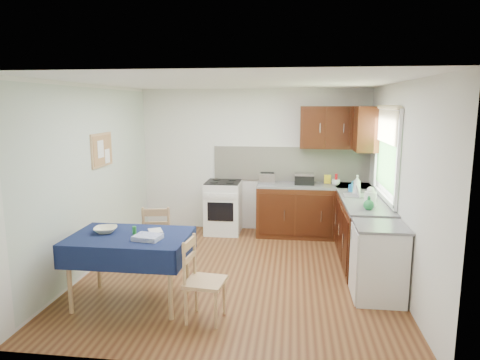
# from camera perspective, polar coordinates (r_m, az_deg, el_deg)

# --- Properties ---
(floor) EXTENTS (4.20, 4.20, 0.00)m
(floor) POSITION_cam_1_polar(r_m,az_deg,el_deg) (5.87, -0.21, -12.28)
(floor) COLOR #532B16
(floor) RESTS_ON ground
(ceiling) EXTENTS (4.00, 4.20, 0.02)m
(ceiling) POSITION_cam_1_polar(r_m,az_deg,el_deg) (5.43, -0.22, 12.90)
(ceiling) COLOR white
(ceiling) RESTS_ON wall_back
(wall_back) EXTENTS (4.00, 0.02, 2.50)m
(wall_back) POSITION_cam_1_polar(r_m,az_deg,el_deg) (7.58, 1.83, 2.62)
(wall_back) COLOR silver
(wall_back) RESTS_ON ground
(wall_front) EXTENTS (4.00, 0.02, 2.50)m
(wall_front) POSITION_cam_1_polar(r_m,az_deg,el_deg) (3.50, -4.67, -6.27)
(wall_front) COLOR silver
(wall_front) RESTS_ON ground
(wall_left) EXTENTS (0.02, 4.20, 2.50)m
(wall_left) POSITION_cam_1_polar(r_m,az_deg,el_deg) (6.10, -19.19, 0.25)
(wall_left) COLOR silver
(wall_left) RESTS_ON ground
(wall_right) EXTENTS (0.02, 4.20, 2.50)m
(wall_right) POSITION_cam_1_polar(r_m,az_deg,el_deg) (5.62, 20.44, -0.62)
(wall_right) COLOR silver
(wall_right) RESTS_ON ground
(base_cabinets) EXTENTS (1.90, 2.30, 0.86)m
(base_cabinets) POSITION_cam_1_polar(r_m,az_deg,el_deg) (6.91, 12.44, -5.29)
(base_cabinets) COLOR black
(base_cabinets) RESTS_ON ground
(worktop_back) EXTENTS (1.90, 0.60, 0.04)m
(worktop_back) POSITION_cam_1_polar(r_m,az_deg,el_deg) (7.32, 9.81, -0.73)
(worktop_back) COLOR slate
(worktop_back) RESTS_ON base_cabinets
(worktop_right) EXTENTS (0.60, 1.70, 0.04)m
(worktop_right) POSITION_cam_1_polar(r_m,az_deg,el_deg) (6.26, 16.22, -2.80)
(worktop_right) COLOR slate
(worktop_right) RESTS_ON base_cabinets
(worktop_corner) EXTENTS (0.60, 0.60, 0.04)m
(worktop_corner) POSITION_cam_1_polar(r_m,az_deg,el_deg) (7.38, 14.86, -0.83)
(worktop_corner) COLOR slate
(worktop_corner) RESTS_ON base_cabinets
(splashback) EXTENTS (2.70, 0.02, 0.60)m
(splashback) POSITION_cam_1_polar(r_m,az_deg,el_deg) (7.54, 6.75, 2.13)
(splashback) COLOR beige
(splashback) RESTS_ON wall_back
(upper_cabinets) EXTENTS (1.20, 0.85, 0.70)m
(upper_cabinets) POSITION_cam_1_polar(r_m,az_deg,el_deg) (7.24, 13.82, 6.76)
(upper_cabinets) COLOR black
(upper_cabinets) RESTS_ON wall_back
(stove) EXTENTS (0.60, 0.61, 0.92)m
(stove) POSITION_cam_1_polar(r_m,az_deg,el_deg) (7.49, -2.24, -3.62)
(stove) COLOR white
(stove) RESTS_ON ground
(window) EXTENTS (0.04, 1.48, 1.26)m
(window) POSITION_cam_1_polar(r_m,az_deg,el_deg) (6.24, 18.97, 4.18)
(window) COLOR #2B5E26
(window) RESTS_ON wall_right
(fridge) EXTENTS (0.58, 0.60, 0.89)m
(fridge) POSITION_cam_1_polar(r_m,az_deg,el_deg) (5.25, 18.02, -10.38)
(fridge) COLOR white
(fridge) RESTS_ON ground
(corkboard) EXTENTS (0.04, 0.62, 0.47)m
(corkboard) POSITION_cam_1_polar(r_m,az_deg,el_deg) (6.31, -17.93, 3.83)
(corkboard) COLOR tan
(corkboard) RESTS_ON wall_left
(dining_table) EXTENTS (1.31, 0.89, 0.79)m
(dining_table) POSITION_cam_1_polar(r_m,az_deg,el_deg) (4.98, -14.44, -8.28)
(dining_table) COLOR #0E1239
(dining_table) RESTS_ON ground
(chair_far) EXTENTS (0.47, 0.47, 0.91)m
(chair_far) POSITION_cam_1_polar(r_m,az_deg,el_deg) (5.89, -10.89, -7.38)
(chair_far) COLOR tan
(chair_far) RESTS_ON ground
(chair_near) EXTENTS (0.43, 0.43, 0.88)m
(chair_near) POSITION_cam_1_polar(r_m,az_deg,el_deg) (4.55, -5.22, -12.78)
(chair_near) COLOR tan
(chair_near) RESTS_ON ground
(toaster) EXTENTS (0.27, 0.16, 0.21)m
(toaster) POSITION_cam_1_polar(r_m,az_deg,el_deg) (7.25, 3.65, 0.22)
(toaster) COLOR #AFAFB3
(toaster) RESTS_ON worktop_back
(sandwich_press) EXTENTS (0.32, 0.28, 0.19)m
(sandwich_press) POSITION_cam_1_polar(r_m,az_deg,el_deg) (7.29, 8.56, 0.17)
(sandwich_press) COLOR black
(sandwich_press) RESTS_ON worktop_back
(sauce_bottle) EXTENTS (0.04, 0.04, 0.20)m
(sauce_bottle) POSITION_cam_1_polar(r_m,az_deg,el_deg) (7.25, 12.69, 0.03)
(sauce_bottle) COLOR red
(sauce_bottle) RESTS_ON worktop_back
(yellow_packet) EXTENTS (0.13, 0.11, 0.14)m
(yellow_packet) POSITION_cam_1_polar(r_m,az_deg,el_deg) (7.44, 11.58, 0.11)
(yellow_packet) COLOR yellow
(yellow_packet) RESTS_ON worktop_back
(dish_rack) EXTENTS (0.38, 0.29, 0.18)m
(dish_rack) POSITION_cam_1_polar(r_m,az_deg,el_deg) (6.49, 15.37, -1.94)
(dish_rack) COLOR gray
(dish_rack) RESTS_ON worktop_right
(kettle) EXTENTS (0.15, 0.15, 0.26)m
(kettle) POSITION_cam_1_polar(r_m,az_deg,el_deg) (5.91, 16.99, -2.24)
(kettle) COLOR white
(kettle) RESTS_ON worktop_right
(cup) EXTENTS (0.15, 0.15, 0.11)m
(cup) POSITION_cam_1_polar(r_m,az_deg,el_deg) (7.27, 12.67, -0.31)
(cup) COLOR silver
(cup) RESTS_ON worktop_back
(soap_bottle_a) EXTENTS (0.13, 0.13, 0.30)m
(soap_bottle_a) POSITION_cam_1_polar(r_m,az_deg,el_deg) (6.56, 15.32, -0.67)
(soap_bottle_a) COLOR white
(soap_bottle_a) RESTS_ON worktop_right
(soap_bottle_b) EXTENTS (0.11, 0.11, 0.17)m
(soap_bottle_b) POSITION_cam_1_polar(r_m,az_deg,el_deg) (6.80, 14.71, -0.83)
(soap_bottle_b) COLOR #1E6DB1
(soap_bottle_b) RESTS_ON worktop_right
(soap_bottle_c) EXTENTS (0.14, 0.14, 0.18)m
(soap_bottle_c) POSITION_cam_1_polar(r_m,az_deg,el_deg) (5.71, 16.79, -2.94)
(soap_bottle_c) COLOR #227F3E
(soap_bottle_c) RESTS_ON worktop_right
(plate_bowl) EXTENTS (0.31, 0.31, 0.06)m
(plate_bowl) POSITION_cam_1_polar(r_m,az_deg,el_deg) (5.12, -17.49, -6.35)
(plate_bowl) COLOR beige
(plate_bowl) RESTS_ON dining_table
(book) EXTENTS (0.22, 0.25, 0.02)m
(book) POSITION_cam_1_polar(r_m,az_deg,el_deg) (5.01, -12.06, -6.74)
(book) COLOR white
(book) RESTS_ON dining_table
(spice_jar) EXTENTS (0.04, 0.04, 0.09)m
(spice_jar) POSITION_cam_1_polar(r_m,az_deg,el_deg) (4.96, -13.90, -6.53)
(spice_jar) COLOR #258730
(spice_jar) RESTS_ON dining_table
(tea_towel) EXTENTS (0.31, 0.26, 0.05)m
(tea_towel) POSITION_cam_1_polar(r_m,az_deg,el_deg) (4.75, -12.21, -7.48)
(tea_towel) COLOR navy
(tea_towel) RESTS_ON dining_table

